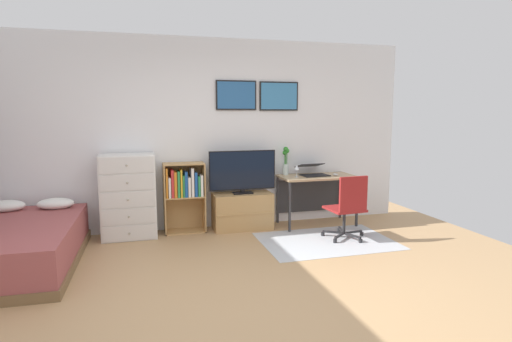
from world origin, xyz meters
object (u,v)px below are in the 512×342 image
Objects in this scene: laptop at (312,171)px; computer_mouse at (335,175)px; bookshelf at (184,190)px; office_chair at (348,206)px; desk at (315,184)px; wine_glass at (297,168)px; bed at (15,246)px; tv_stand at (242,211)px; television at (243,172)px; dresser at (128,196)px; bamboo_vase at (286,161)px.

laptop is 0.34m from computer_mouse.
bookshelf is 2.24m from office_chair.
desk is 6.13× the size of wine_glass.
laptop is 2.56× the size of wine_glass.
desk is 1.28× the size of office_chair.
bookshelf reaches higher than computer_mouse.
bookshelf is (1.92, 0.86, 0.35)m from bed.
bed is 2.40× the size of office_chair.
computer_mouse is (1.37, -0.17, 0.50)m from tv_stand.
television reaches higher than bookshelf.
dresser is at bearing -175.47° from bookshelf.
television is 1.07m from laptop.
bookshelf reaches higher than laptop.
bamboo_vase is (0.70, 0.14, 0.11)m from television.
bed is 2.46× the size of tv_stand.
tv_stand is at bearing -170.41° from bamboo_vase.
wine_glass is at bearing 177.42° from computer_mouse.
bed is 3.93m from laptop.
bookshelf is 9.37× the size of computer_mouse.
desk is (1.12, 0.01, -0.23)m from television.
bookshelf is 1.63m from wine_glass.
dresser is at bearing 179.73° from television.
laptop is at bearing 94.69° from office_chair.
bed is 1.46m from dresser.
laptop reaches higher than desk.
computer_mouse is at bearing -6.07° from television.
bed is 2.86m from tv_stand.
wine_glass is at bearing -3.10° from dresser.
office_chair is at bearing -24.92° from bookshelf.
computer_mouse is (2.19, -0.21, 0.16)m from bookshelf.
television is at bearing 171.26° from wine_glass.
laptop is at bearing 0.06° from dresser.
bed is at bearing -171.05° from computer_mouse.
laptop is at bearing 177.86° from desk.
bed is 19.88× the size of computer_mouse.
office_chair reaches higher than bed.
wine_glass is at bearing -6.61° from bookshelf.
wine_glass reaches higher than computer_mouse.
tv_stand is (1.56, 0.01, -0.30)m from dresser.
bed is 4.49× the size of laptop.
television is 1.53m from office_chair.
laptop is 0.33m from wine_glass.
television is at bearing 175.00° from laptop.
dresser reaches higher than wine_glass.
bamboo_vase is at bearing 157.04° from computer_mouse.
computer_mouse is at bearing -5.52° from bookshelf.
dresser is 0.74m from bookshelf.
television reaches higher than dresser.
bamboo_vase is (2.26, 0.13, 0.38)m from dresser.
desk is 0.46m from wine_glass.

